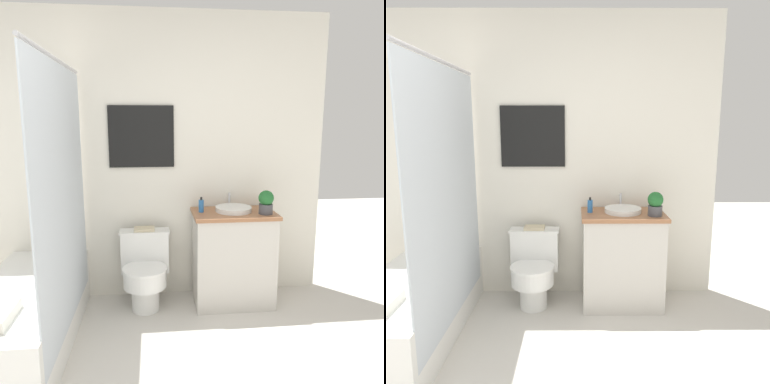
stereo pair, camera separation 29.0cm
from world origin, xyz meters
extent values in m
cube|color=silver|center=(0.00, 2.09, 1.25)|extent=(3.27, 0.05, 2.50)
cube|color=black|center=(0.01, 2.05, 1.45)|extent=(0.56, 0.02, 0.53)
cube|color=beige|center=(0.01, 2.05, 1.45)|extent=(0.53, 0.01, 0.50)
cube|color=white|center=(-0.82, 1.31, 0.23)|extent=(0.64, 1.50, 0.45)
cube|color=silver|center=(-0.50, 1.31, 1.07)|extent=(0.01, 1.38, 1.77)
cylinder|color=#B7B7BC|center=(-0.50, 1.31, 1.97)|extent=(0.02, 1.38, 0.02)
cylinder|color=white|center=(0.02, 1.76, 0.12)|extent=(0.23, 0.23, 0.23)
cylinder|color=white|center=(0.02, 1.72, 0.30)|extent=(0.36, 0.36, 0.14)
cylinder|color=white|center=(0.02, 1.72, 0.38)|extent=(0.37, 0.37, 0.02)
cube|color=white|center=(0.02, 1.94, 0.45)|extent=(0.41, 0.16, 0.35)
cube|color=white|center=(0.02, 1.94, 0.64)|extent=(0.43, 0.17, 0.02)
cube|color=beige|center=(0.78, 1.82, 0.40)|extent=(0.67, 0.43, 0.79)
cube|color=#9E6642|center=(0.78, 1.82, 0.81)|extent=(0.70, 0.46, 0.03)
cylinder|color=white|center=(0.78, 1.84, 0.84)|extent=(0.31, 0.31, 0.04)
cylinder|color=silver|center=(0.78, 2.02, 0.89)|extent=(0.02, 0.02, 0.13)
cylinder|color=#2D6BB2|center=(0.50, 1.85, 0.87)|extent=(0.04, 0.04, 0.11)
cylinder|color=black|center=(0.50, 1.85, 0.94)|extent=(0.02, 0.02, 0.02)
cylinder|color=#4C4C51|center=(1.03, 1.73, 0.86)|extent=(0.12, 0.12, 0.08)
sphere|color=#23662D|center=(1.03, 1.73, 0.96)|extent=(0.13, 0.13, 0.13)
cube|color=beige|center=(0.02, 1.94, 0.66)|extent=(0.18, 0.12, 0.02)
camera|label=1|loc=(0.09, -1.22, 1.58)|focal=35.00mm
camera|label=2|loc=(0.38, -1.24, 1.58)|focal=35.00mm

